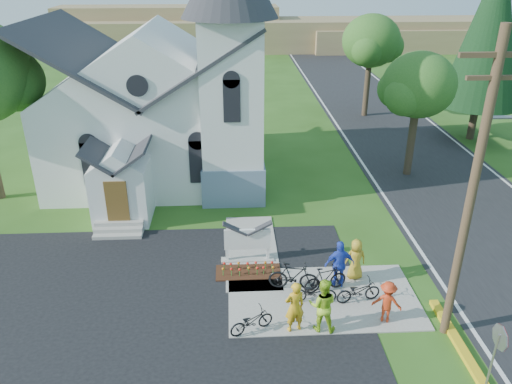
{
  "coord_description": "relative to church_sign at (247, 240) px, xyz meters",
  "views": [
    {
      "loc": [
        -1.79,
        -14.46,
        11.49
      ],
      "look_at": [
        -0.75,
        5.0,
        2.33
      ],
      "focal_mm": 35.0,
      "sensor_mm": 36.0,
      "label": 1
    }
  ],
  "objects": [
    {
      "name": "church_sign",
      "position": [
        0.0,
        0.0,
        0.0
      ],
      "size": [
        2.2,
        0.4,
        1.7
      ],
      "color": "gray",
      "rests_on": "ground"
    },
    {
      "name": "road",
      "position": [
        11.2,
        11.8,
        -1.02
      ],
      "size": [
        8.0,
        90.0,
        0.02
      ],
      "primitive_type": "cube",
      "color": "black",
      "rests_on": "ground"
    },
    {
      "name": "bike_2",
      "position": [
        2.32,
        -2.93,
        -0.55
      ],
      "size": [
        1.68,
        0.71,
        0.86
      ],
      "primitive_type": "imported",
      "rotation": [
        0.0,
        0.0,
        1.48
      ],
      "color": "black",
      "rests_on": "sidewalk"
    },
    {
      "name": "bike_4",
      "position": [
        3.94,
        -2.98,
        -0.53
      ],
      "size": [
        1.76,
        0.88,
        0.89
      ],
      "primitive_type": "imported",
      "rotation": [
        0.0,
        0.0,
        1.75
      ],
      "color": "black",
      "rests_on": "sidewalk"
    },
    {
      "name": "bike_3",
      "position": [
        2.84,
        -2.28,
        -0.45
      ],
      "size": [
        1.81,
        0.97,
        1.05
      ],
      "primitive_type": "imported",
      "rotation": [
        0.0,
        0.0,
        1.86
      ],
      "color": "black",
      "rests_on": "sidewalk"
    },
    {
      "name": "conifer",
      "position": [
        16.2,
        14.8,
        6.36
      ],
      "size": [
        5.2,
        5.2,
        12.4
      ],
      "color": "#32251B",
      "rests_on": "ground"
    },
    {
      "name": "parking_lot",
      "position": [
        -5.8,
        -5.2,
        -1.02
      ],
      "size": [
        20.0,
        16.0,
        0.02
      ],
      "primitive_type": "cube",
      "color": "black",
      "rests_on": "ground"
    },
    {
      "name": "bike_0",
      "position": [
        -0.03,
        -4.4,
        -0.56
      ],
      "size": [
        1.67,
        1.17,
        0.83
      ],
      "primitive_type": "imported",
      "rotation": [
        0.0,
        0.0,
        2.0
      ],
      "color": "black",
      "rests_on": "sidewalk"
    },
    {
      "name": "ground",
      "position": [
        1.2,
        -3.2,
        -1.03
      ],
      "size": [
        120.0,
        120.0,
        0.0
      ],
      "primitive_type": "plane",
      "color": "#2D5117",
      "rests_on": "ground"
    },
    {
      "name": "stop_sign",
      "position": [
        6.63,
        -7.4,
        0.75
      ],
      "size": [
        0.11,
        0.76,
        2.48
      ],
      "color": "gray",
      "rests_on": "ground"
    },
    {
      "name": "cyclist_1",
      "position": [
        2.34,
        -4.4,
        0.01
      ],
      "size": [
        1.09,
        0.93,
        1.97
      ],
      "primitive_type": "imported",
      "rotation": [
        0.0,
        0.0,
        2.93
      ],
      "color": "#A2D227",
      "rests_on": "sidewalk"
    },
    {
      "name": "bike_1",
      "position": [
        1.66,
        -2.12,
        -0.4
      ],
      "size": [
        1.98,
        0.87,
        1.15
      ],
      "primitive_type": "imported",
      "rotation": [
        0.0,
        0.0,
        1.39
      ],
      "color": "black",
      "rests_on": "sidewalk"
    },
    {
      "name": "cyclist_2",
      "position": [
        3.41,
        -2.0,
        -0.0
      ],
      "size": [
        1.18,
        0.57,
        1.95
      ],
      "primitive_type": "imported",
      "rotation": [
        0.0,
        0.0,
        3.23
      ],
      "color": "blue",
      "rests_on": "sidewalk"
    },
    {
      "name": "cyclist_4",
      "position": [
        4.15,
        -1.48,
        -0.13
      ],
      "size": [
        0.87,
        0.61,
        1.69
      ],
      "primitive_type": "imported",
      "rotation": [
        0.0,
        0.0,
        3.23
      ],
      "color": "#B08F21",
      "rests_on": "sidewalk"
    },
    {
      "name": "tree_road_mid",
      "position": [
        10.2,
        20.8,
        4.75
      ],
      "size": [
        4.4,
        4.4,
        7.8
      ],
      "color": "#32251B",
      "rests_on": "ground"
    },
    {
      "name": "sidewalk",
      "position": [
        2.7,
        -2.7,
        -1.0
      ],
      "size": [
        7.0,
        4.0,
        0.05
      ],
      "primitive_type": "cube",
      "color": "gray",
      "rests_on": "ground"
    },
    {
      "name": "flower_bed",
      "position": [
        0.0,
        -0.9,
        -0.99
      ],
      "size": [
        2.6,
        1.1,
        0.07
      ],
      "primitive_type": "cube",
      "color": "#381B0F",
      "rests_on": "ground"
    },
    {
      "name": "cyclist_3",
      "position": [
        4.63,
        -4.09,
        -0.19
      ],
      "size": [
        1.15,
        0.9,
        1.57
      ],
      "primitive_type": "imported",
      "rotation": [
        0.0,
        0.0,
        2.78
      ],
      "color": "red",
      "rests_on": "sidewalk"
    },
    {
      "name": "tree_road_near",
      "position": [
        9.7,
        8.8,
        4.18
      ],
      "size": [
        4.0,
        4.0,
        7.05
      ],
      "color": "#32251B",
      "rests_on": "ground"
    },
    {
      "name": "utility_pole",
      "position": [
        6.56,
        -4.7,
        4.38
      ],
      "size": [
        3.45,
        0.28,
        10.0
      ],
      "color": "#412F20",
      "rests_on": "ground"
    },
    {
      "name": "cyclist_0",
      "position": [
        1.41,
        -4.4,
        -0.02
      ],
      "size": [
        0.79,
        0.63,
        1.91
      ],
      "primitive_type": "imported",
      "rotation": [
        0.0,
        0.0,
        3.41
      ],
      "color": "gold",
      "rests_on": "sidewalk"
    },
    {
      "name": "church",
      "position": [
        -4.28,
        9.28,
        4.22
      ],
      "size": [
        12.35,
        12.0,
        13.0
      ],
      "color": "white",
      "rests_on": "ground"
    },
    {
      "name": "distant_hills",
      "position": [
        4.56,
        53.13,
        1.15
      ],
      "size": [
        61.0,
        10.0,
        5.6
      ],
      "color": "olive",
      "rests_on": "ground"
    }
  ]
}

